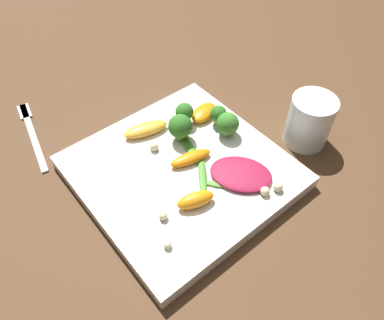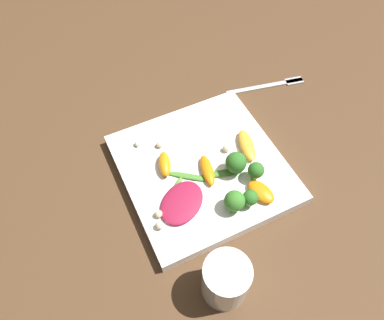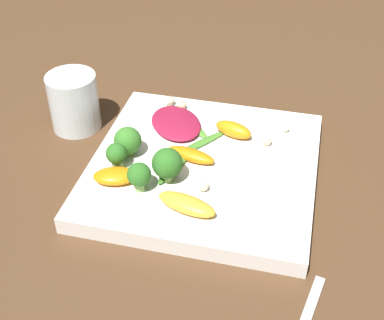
% 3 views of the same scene
% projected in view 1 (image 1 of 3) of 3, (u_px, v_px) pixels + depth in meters
% --- Properties ---
extents(ground_plane, '(2.40, 2.40, 0.00)m').
position_uv_depth(ground_plane, '(182.00, 176.00, 0.61)').
color(ground_plane, '#4C331E').
extents(plate, '(0.30, 0.30, 0.02)m').
position_uv_depth(plate, '(182.00, 172.00, 0.60)').
color(plate, white).
rests_on(plate, ground_plane).
extents(drinking_glass, '(0.08, 0.08, 0.09)m').
position_uv_depth(drinking_glass, '(309.00, 121.00, 0.63)').
color(drinking_glass, silver).
rests_on(drinking_glass, ground_plane).
extents(fork, '(0.19, 0.05, 0.01)m').
position_uv_depth(fork, '(30.00, 128.00, 0.68)').
color(fork, '#B2B2B7').
rests_on(fork, ground_plane).
extents(radicchio_leaf_0, '(0.12, 0.11, 0.01)m').
position_uv_depth(radicchio_leaf_0, '(241.00, 174.00, 0.57)').
color(radicchio_leaf_0, maroon).
rests_on(radicchio_leaf_0, plate).
extents(orange_segment_0, '(0.04, 0.07, 0.02)m').
position_uv_depth(orange_segment_0, '(189.00, 157.00, 0.59)').
color(orange_segment_0, orange).
rests_on(orange_segment_0, plate).
extents(orange_segment_1, '(0.05, 0.08, 0.02)m').
position_uv_depth(orange_segment_1, '(148.00, 128.00, 0.64)').
color(orange_segment_1, '#FCAD33').
rests_on(orange_segment_1, plate).
extents(orange_segment_2, '(0.05, 0.06, 0.02)m').
position_uv_depth(orange_segment_2, '(204.00, 113.00, 0.66)').
color(orange_segment_2, orange).
rests_on(orange_segment_2, plate).
extents(orange_segment_3, '(0.04, 0.06, 0.02)m').
position_uv_depth(orange_segment_3, '(195.00, 200.00, 0.54)').
color(orange_segment_3, orange).
rests_on(orange_segment_3, plate).
extents(broccoli_floret_0, '(0.04, 0.04, 0.05)m').
position_uv_depth(broccoli_floret_0, '(180.00, 127.00, 0.61)').
color(broccoli_floret_0, '#7A9E51').
rests_on(broccoli_floret_0, plate).
extents(broccoli_floret_1, '(0.03, 0.03, 0.04)m').
position_uv_depth(broccoli_floret_1, '(218.00, 114.00, 0.64)').
color(broccoli_floret_1, '#84AD5B').
rests_on(broccoli_floret_1, plate).
extents(broccoli_floret_2, '(0.03, 0.03, 0.04)m').
position_uv_depth(broccoli_floret_2, '(184.00, 112.00, 0.64)').
color(broccoli_floret_2, '#84AD5B').
rests_on(broccoli_floret_2, plate).
extents(broccoli_floret_3, '(0.04, 0.04, 0.04)m').
position_uv_depth(broccoli_floret_3, '(228.00, 124.00, 0.62)').
color(broccoli_floret_3, '#84AD5B').
rests_on(broccoli_floret_3, plate).
extents(arugula_sprig_0, '(0.06, 0.06, 0.00)m').
position_uv_depth(arugula_sprig_0, '(228.00, 185.00, 0.56)').
color(arugula_sprig_0, '#518E33').
rests_on(arugula_sprig_0, plate).
extents(arugula_sprig_1, '(0.08, 0.07, 0.01)m').
position_uv_depth(arugula_sprig_1, '(203.00, 176.00, 0.58)').
color(arugula_sprig_1, '#47842D').
rests_on(arugula_sprig_1, plate).
extents(arugula_sprig_2, '(0.08, 0.04, 0.01)m').
position_uv_depth(arugula_sprig_2, '(189.00, 146.00, 0.61)').
color(arugula_sprig_2, '#3D7528').
rests_on(arugula_sprig_2, plate).
extents(macadamia_nut_0, '(0.01, 0.01, 0.01)m').
position_uv_depth(macadamia_nut_0, '(167.00, 244.00, 0.49)').
color(macadamia_nut_0, beige).
rests_on(macadamia_nut_0, plate).
extents(macadamia_nut_1, '(0.01, 0.01, 0.01)m').
position_uv_depth(macadamia_nut_1, '(163.00, 216.00, 0.52)').
color(macadamia_nut_1, beige).
rests_on(macadamia_nut_1, plate).
extents(macadamia_nut_2, '(0.01, 0.01, 0.01)m').
position_uv_depth(macadamia_nut_2, '(278.00, 187.00, 0.56)').
color(macadamia_nut_2, beige).
rests_on(macadamia_nut_2, plate).
extents(macadamia_nut_3, '(0.02, 0.02, 0.02)m').
position_uv_depth(macadamia_nut_3, '(154.00, 146.00, 0.61)').
color(macadamia_nut_3, beige).
rests_on(macadamia_nut_3, plate).
extents(macadamia_nut_4, '(0.01, 0.01, 0.01)m').
position_uv_depth(macadamia_nut_4, '(265.00, 191.00, 0.55)').
color(macadamia_nut_4, beige).
rests_on(macadamia_nut_4, plate).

